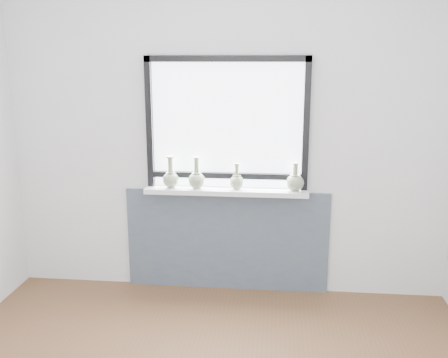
# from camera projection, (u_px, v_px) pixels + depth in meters

# --- Properties ---
(back_wall) EXTENTS (3.60, 0.02, 2.60)m
(back_wall) POSITION_uv_depth(u_px,v_px,m) (227.00, 138.00, 4.03)
(back_wall) COLOR silver
(back_wall) RESTS_ON ground
(apron_panel) EXTENTS (1.70, 0.03, 0.86)m
(apron_panel) POSITION_uv_depth(u_px,v_px,m) (227.00, 241.00, 4.21)
(apron_panel) COLOR #4D5964
(apron_panel) RESTS_ON ground
(windowsill) EXTENTS (1.32, 0.18, 0.04)m
(windowsill) POSITION_uv_depth(u_px,v_px,m) (226.00, 191.00, 4.04)
(windowsill) COLOR white
(windowsill) RESTS_ON apron_panel
(window) EXTENTS (1.30, 0.06, 1.05)m
(window) POSITION_uv_depth(u_px,v_px,m) (227.00, 121.00, 3.97)
(window) COLOR black
(window) RESTS_ON windowsill
(vase_a) EXTENTS (0.14, 0.14, 0.26)m
(vase_a) POSITION_uv_depth(u_px,v_px,m) (171.00, 178.00, 4.06)
(vase_a) COLOR gray
(vase_a) RESTS_ON windowsill
(vase_b) EXTENTS (0.14, 0.14, 0.26)m
(vase_b) POSITION_uv_depth(u_px,v_px,m) (197.00, 179.00, 4.03)
(vase_b) COLOR gray
(vase_b) RESTS_ON windowsill
(vase_c) EXTENTS (0.12, 0.12, 0.21)m
(vase_c) POSITION_uv_depth(u_px,v_px,m) (237.00, 181.00, 4.01)
(vase_c) COLOR gray
(vase_c) RESTS_ON windowsill
(vase_d) EXTENTS (0.14, 0.14, 0.23)m
(vase_d) POSITION_uv_depth(u_px,v_px,m) (295.00, 182.00, 3.95)
(vase_d) COLOR gray
(vase_d) RESTS_ON windowsill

